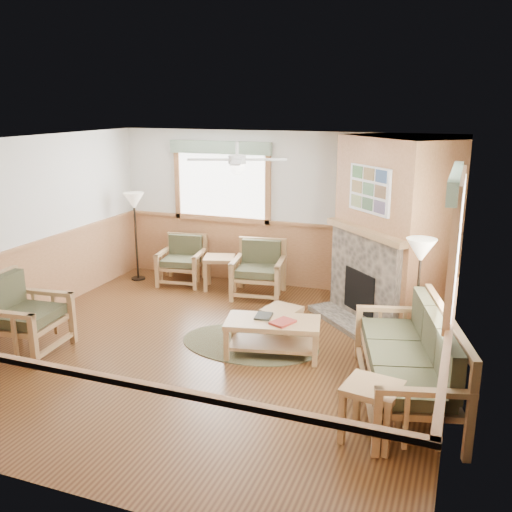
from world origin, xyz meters
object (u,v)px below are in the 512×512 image
(coffee_table, at_px, (273,338))
(floor_lamp_right, at_px, (417,301))
(footstool, at_px, (282,322))
(sofa, at_px, (406,358))
(armchair_back_left, at_px, (182,260))
(armchair_left, at_px, (25,315))
(floor_lamp_left, at_px, (136,237))
(armchair_back_right, at_px, (258,270))
(end_table_sofa, at_px, (371,412))
(end_table_chairs, at_px, (219,273))

(coffee_table, bearing_deg, floor_lamp_right, 3.14)
(coffee_table, relative_size, footstool, 2.57)
(sofa, xyz_separation_m, coffee_table, (-1.72, 0.60, -0.26))
(armchair_back_left, relative_size, floor_lamp_right, 0.53)
(footstool, bearing_deg, coffee_table, -82.32)
(armchair_left, height_order, floor_lamp_left, floor_lamp_left)
(armchair_back_right, distance_m, floor_lamp_right, 3.17)
(floor_lamp_left, bearing_deg, armchair_back_right, -2.35)
(end_table_sofa, bearing_deg, end_table_chairs, 131.30)
(armchair_back_right, bearing_deg, end_table_sofa, -64.11)
(end_table_chairs, distance_m, floor_lamp_left, 1.71)
(armchair_back_right, distance_m, end_table_chairs, 0.81)
(end_table_chairs, xyz_separation_m, floor_lamp_right, (3.47, -1.78, 0.51))
(armchair_back_left, xyz_separation_m, armchair_left, (-0.53, -3.32, 0.09))
(armchair_back_left, bearing_deg, coffee_table, -51.41)
(footstool, bearing_deg, floor_lamp_right, -5.61)
(sofa, distance_m, floor_lamp_right, 1.12)
(armchair_back_right, relative_size, end_table_chairs, 1.60)
(coffee_table, relative_size, floor_lamp_right, 0.75)
(end_table_chairs, bearing_deg, armchair_back_right, -10.46)
(end_table_sofa, height_order, footstool, end_table_sofa)
(sofa, relative_size, end_table_sofa, 3.78)
(sofa, relative_size, floor_lamp_right, 1.37)
(armchair_back_left, height_order, armchair_back_right, armchair_back_right)
(floor_lamp_right, bearing_deg, armchair_back_left, 156.72)
(armchair_back_right, xyz_separation_m, armchair_left, (-2.07, -3.13, 0.05))
(coffee_table, height_order, floor_lamp_left, floor_lamp_left)
(footstool, bearing_deg, sofa, -34.75)
(end_table_sofa, xyz_separation_m, floor_lamp_right, (0.21, 1.94, 0.51))
(footstool, relative_size, floor_lamp_left, 0.29)
(armchair_left, relative_size, floor_lamp_right, 0.64)
(footstool, bearing_deg, floor_lamp_left, 154.76)
(coffee_table, xyz_separation_m, end_table_sofa, (1.51, -1.46, 0.05))
(armchair_back_right, bearing_deg, footstool, -67.52)
(end_table_sofa, distance_m, floor_lamp_left, 6.14)
(sofa, xyz_separation_m, armchair_back_right, (-2.69, 2.71, -0.04))
(coffee_table, bearing_deg, sofa, -31.58)
(armchair_back_left, xyz_separation_m, floor_lamp_right, (4.23, -1.82, 0.38))
(armchair_back_right, relative_size, floor_lamp_right, 0.58)
(armchair_back_right, height_order, floor_lamp_right, floor_lamp_right)
(armchair_left, height_order, end_table_sofa, armchair_left)
(floor_lamp_right, bearing_deg, sofa, -90.00)
(footstool, xyz_separation_m, floor_lamp_right, (1.81, -0.18, 0.60))
(armchair_back_left, relative_size, coffee_table, 0.71)
(armchair_back_left, height_order, end_table_sofa, armchair_back_left)
(coffee_table, height_order, footstool, coffee_table)
(sofa, bearing_deg, armchair_back_left, -139.63)
(footstool, height_order, floor_lamp_right, floor_lamp_right)
(end_table_sofa, bearing_deg, armchair_left, 174.47)
(sofa, relative_size, floor_lamp_left, 1.35)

